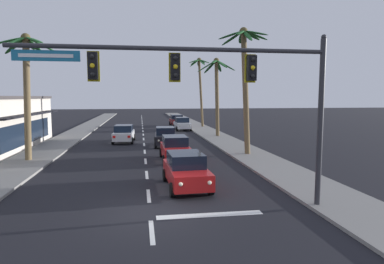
% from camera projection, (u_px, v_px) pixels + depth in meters
% --- Properties ---
extents(ground_plane, '(220.00, 220.00, 0.00)m').
position_uv_depth(ground_plane, '(150.00, 213.00, 12.67)').
color(ground_plane, black).
extents(sidewalk_right, '(3.20, 110.00, 0.14)m').
position_uv_depth(sidewalk_right, '(222.00, 140.00, 33.51)').
color(sidewalk_right, gray).
rests_on(sidewalk_right, ground).
extents(sidewalk_left, '(3.20, 110.00, 0.14)m').
position_uv_depth(sidewalk_left, '(60.00, 143.00, 31.12)').
color(sidewalk_left, gray).
rests_on(sidewalk_left, ground).
extents(lane_markings, '(4.28, 86.83, 0.01)m').
position_uv_depth(lane_markings, '(149.00, 143.00, 31.81)').
color(lane_markings, silver).
rests_on(lane_markings, ground).
extents(traffic_signal_mast, '(11.41, 0.41, 6.73)m').
position_uv_depth(traffic_signal_mast, '(222.00, 81.00, 12.14)').
color(traffic_signal_mast, '#2D2D33').
rests_on(traffic_signal_mast, ground).
extents(sedan_lead_at_stop_bar, '(2.09, 4.50, 1.68)m').
position_uv_depth(sedan_lead_at_stop_bar, '(186.00, 170.00, 16.14)').
color(sedan_lead_at_stop_bar, red).
rests_on(sedan_lead_at_stop_bar, ground).
extents(sedan_third_in_queue, '(1.99, 4.47, 1.68)m').
position_uv_depth(sedan_third_in_queue, '(175.00, 148.00, 23.05)').
color(sedan_third_in_queue, red).
rests_on(sedan_third_in_queue, ground).
extents(sedan_fifth_in_queue, '(2.09, 4.50, 1.68)m').
position_uv_depth(sedan_fifth_in_queue, '(165.00, 136.00, 29.90)').
color(sedan_fifth_in_queue, black).
rests_on(sedan_fifth_in_queue, ground).
extents(sedan_oncoming_far, '(2.13, 4.52, 1.68)m').
position_uv_depth(sedan_oncoming_far, '(124.00, 133.00, 32.16)').
color(sedan_oncoming_far, silver).
rests_on(sedan_oncoming_far, ground).
extents(sedan_parked_nearest_kerb, '(2.05, 4.49, 1.68)m').
position_uv_depth(sedan_parked_nearest_kerb, '(182.00, 124.00, 43.93)').
color(sedan_parked_nearest_kerb, silver).
rests_on(sedan_parked_nearest_kerb, ground).
extents(sedan_parked_mid_kerb, '(2.02, 4.48, 1.68)m').
position_uv_depth(sedan_parked_mid_kerb, '(177.00, 120.00, 49.94)').
color(sedan_parked_mid_kerb, maroon).
rests_on(sedan_parked_mid_kerb, ground).
extents(palm_left_second, '(3.93, 3.98, 8.52)m').
position_uv_depth(palm_left_second, '(27.00, 77.00, 22.01)').
color(palm_left_second, brown).
rests_on(palm_left_second, ground).
extents(palm_right_second, '(3.67, 3.52, 9.38)m').
position_uv_depth(palm_right_second, '(245.00, 70.00, 24.32)').
color(palm_right_second, brown).
rests_on(palm_right_second, ground).
extents(palm_right_third, '(4.26, 4.28, 8.52)m').
position_uv_depth(palm_right_third, '(217.00, 84.00, 35.81)').
color(palm_right_third, brown).
rests_on(palm_right_third, ground).
extents(palm_right_farthest, '(3.25, 3.00, 9.84)m').
position_uv_depth(palm_right_farthest, '(200.00, 78.00, 47.08)').
color(palm_right_farthest, brown).
rests_on(palm_right_farthest, ground).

